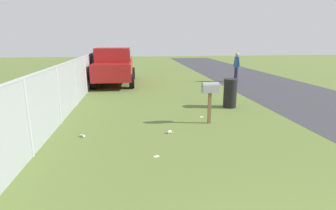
# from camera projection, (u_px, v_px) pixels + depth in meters

# --- Properties ---
(mailbox) EXTENTS (0.25, 0.53, 1.30)m
(mailbox) POSITION_uv_depth(u_px,v_px,m) (210.00, 91.00, 8.09)
(mailbox) COLOR brown
(mailbox) RESTS_ON ground
(pickup_truck) EXTENTS (5.26, 2.34, 2.09)m
(pickup_truck) POSITION_uv_depth(u_px,v_px,m) (114.00, 65.00, 15.37)
(pickup_truck) COLOR maroon
(pickup_truck) RESTS_ON ground
(trash_bin) EXTENTS (0.52, 0.52, 1.10)m
(trash_bin) POSITION_uv_depth(u_px,v_px,m) (230.00, 93.00, 10.17)
(trash_bin) COLOR black
(trash_bin) RESTS_ON ground
(pedestrian) EXTENTS (0.48, 0.30, 1.77)m
(pedestrian) POSITION_uv_depth(u_px,v_px,m) (237.00, 65.00, 16.13)
(pedestrian) COLOR #2D3351
(pedestrian) RESTS_ON ground
(fence_section) EXTENTS (17.10, 0.07, 1.80)m
(fence_section) POSITION_uv_depth(u_px,v_px,m) (68.00, 86.00, 9.25)
(fence_section) COLOR #9EA3A8
(fence_section) RESTS_ON ground
(litter_can_far_scatter) EXTENTS (0.12, 0.14, 0.07)m
(litter_can_far_scatter) POSITION_uv_depth(u_px,v_px,m) (82.00, 136.00, 7.16)
(litter_can_far_scatter) COLOR silver
(litter_can_far_scatter) RESTS_ON ground
(litter_wrapper_midfield_b) EXTENTS (0.14, 0.15, 0.01)m
(litter_wrapper_midfield_b) POSITION_uv_depth(u_px,v_px,m) (202.00, 117.00, 9.00)
(litter_wrapper_midfield_b) COLOR silver
(litter_wrapper_midfield_b) RESTS_ON ground
(litter_wrapper_near_hydrant) EXTENTS (0.13, 0.15, 0.01)m
(litter_wrapper_near_hydrant) POSITION_uv_depth(u_px,v_px,m) (157.00, 156.00, 5.97)
(litter_wrapper_near_hydrant) COLOR silver
(litter_wrapper_near_hydrant) RESTS_ON ground
(litter_cup_midfield_a) EXTENTS (0.11, 0.12, 0.08)m
(litter_cup_midfield_a) POSITION_uv_depth(u_px,v_px,m) (170.00, 132.00, 7.44)
(litter_cup_midfield_a) COLOR white
(litter_cup_midfield_a) RESTS_ON ground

